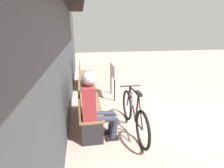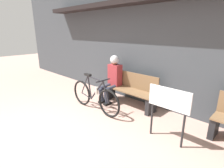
# 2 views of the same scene
# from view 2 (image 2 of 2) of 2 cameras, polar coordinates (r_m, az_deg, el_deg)

# --- Properties ---
(ground_plane) EXTENTS (24.00, 24.00, 0.00)m
(ground_plane) POSITION_cam_2_polar(r_m,az_deg,el_deg) (3.48, -23.89, -16.76)
(ground_plane) COLOR tan
(storefront_wall) EXTENTS (12.00, 0.56, 3.20)m
(storefront_wall) POSITION_cam_2_polar(r_m,az_deg,el_deg) (4.68, 7.81, 14.61)
(storefront_wall) COLOR #3D4247
(storefront_wall) RESTS_ON ground_plane
(park_bench_near) EXTENTS (1.44, 0.42, 0.83)m
(park_bench_near) POSITION_cam_2_polar(r_m,az_deg,el_deg) (4.48, 5.83, -2.28)
(park_bench_near) COLOR brown
(park_bench_near) RESTS_ON ground_plane
(bicycle) EXTENTS (1.63, 0.40, 0.87)m
(bicycle) POSITION_cam_2_polar(r_m,az_deg,el_deg) (4.17, -5.80, -4.03)
(bicycle) COLOR black
(bicycle) RESTS_ON ground_plane
(person_seated) EXTENTS (0.34, 0.61, 1.24)m
(person_seated) POSITION_cam_2_polar(r_m,az_deg,el_deg) (4.63, 0.21, 2.71)
(person_seated) COLOR #2D3342
(person_seated) RESTS_ON ground_plane
(signboard) EXTENTS (0.72, 0.04, 0.96)m
(signboard) POSITION_cam_2_polar(r_m,az_deg,el_deg) (3.05, 17.97, -5.96)
(signboard) COLOR #232326
(signboard) RESTS_ON ground_plane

